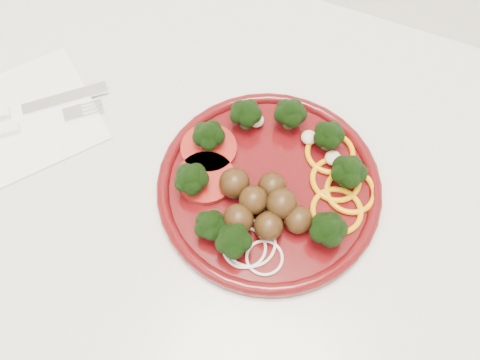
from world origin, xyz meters
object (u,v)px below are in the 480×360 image
at_px(knife, 5,114).
at_px(plate, 268,184).
at_px(napkin, 26,117).
at_px(fork, 6,131).

bearing_deg(knife, plate, -37.70).
distance_m(plate, knife, 0.32).
xyz_separation_m(plate, napkin, (-0.30, -0.02, -0.01)).
distance_m(plate, fork, 0.31).
bearing_deg(knife, napkin, -22.66).
xyz_separation_m(knife, fork, (0.01, -0.02, -0.00)).
relative_size(plate, fork, 1.83).
height_order(plate, knife, plate).
bearing_deg(napkin, fork, -103.51).
xyz_separation_m(napkin, fork, (-0.01, -0.03, 0.01)).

